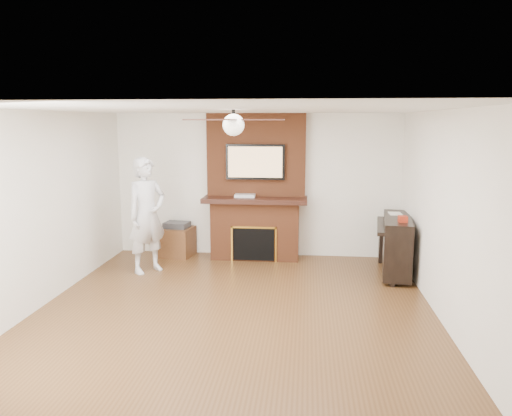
# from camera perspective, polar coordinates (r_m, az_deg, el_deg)

# --- Properties ---
(room_shell) EXTENTS (5.36, 5.86, 2.86)m
(room_shell) POSITION_cam_1_polar(r_m,az_deg,el_deg) (6.10, -2.51, -0.63)
(room_shell) COLOR #4E2F17
(room_shell) RESTS_ON ground
(fireplace) EXTENTS (1.78, 0.64, 2.50)m
(fireplace) POSITION_cam_1_polar(r_m,az_deg,el_deg) (8.64, -0.05, 0.77)
(fireplace) COLOR brown
(fireplace) RESTS_ON ground
(tv) EXTENTS (1.00, 0.08, 0.60)m
(tv) POSITION_cam_1_polar(r_m,az_deg,el_deg) (8.51, -0.08, 5.29)
(tv) COLOR black
(tv) RESTS_ON fireplace
(ceiling_fan) EXTENTS (1.21, 1.21, 0.31)m
(ceiling_fan) POSITION_cam_1_polar(r_m,az_deg,el_deg) (6.00, -2.59, 9.58)
(ceiling_fan) COLOR black
(ceiling_fan) RESTS_ON room_shell
(person) EXTENTS (0.77, 0.80, 1.82)m
(person) POSITION_cam_1_polar(r_m,az_deg,el_deg) (7.99, -12.35, -0.82)
(person) COLOR silver
(person) RESTS_ON ground
(side_table) EXTENTS (0.60, 0.60, 0.61)m
(side_table) POSITION_cam_1_polar(r_m,az_deg,el_deg) (8.96, -8.99, -3.67)
(side_table) COLOR #512E17
(side_table) RESTS_ON ground
(piano) EXTENTS (0.69, 1.43, 1.00)m
(piano) POSITION_cam_1_polar(r_m,az_deg,el_deg) (8.06, 15.74, -3.95)
(piano) COLOR black
(piano) RESTS_ON ground
(cable_box) EXTENTS (0.35, 0.20, 0.05)m
(cable_box) POSITION_cam_1_polar(r_m,az_deg,el_deg) (8.54, -1.27, 1.42)
(cable_box) COLOR silver
(cable_box) RESTS_ON fireplace
(candle_orange) EXTENTS (0.07, 0.07, 0.12)m
(candle_orange) POSITION_cam_1_polar(r_m,az_deg,el_deg) (8.63, -1.18, -5.57)
(candle_orange) COLOR orange
(candle_orange) RESTS_ON ground
(candle_green) EXTENTS (0.07, 0.07, 0.08)m
(candle_green) POSITION_cam_1_polar(r_m,az_deg,el_deg) (8.61, -0.86, -5.75)
(candle_green) COLOR #41752F
(candle_green) RESTS_ON ground
(candle_cream) EXTENTS (0.07, 0.07, 0.09)m
(candle_cream) POSITION_cam_1_polar(r_m,az_deg,el_deg) (8.64, 0.88, -5.66)
(candle_cream) COLOR #C7AE9E
(candle_cream) RESTS_ON ground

